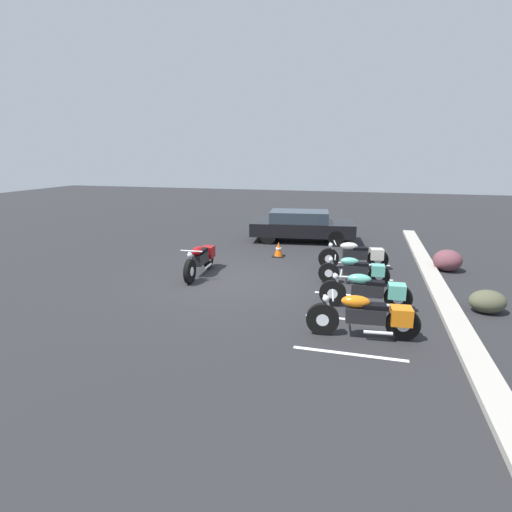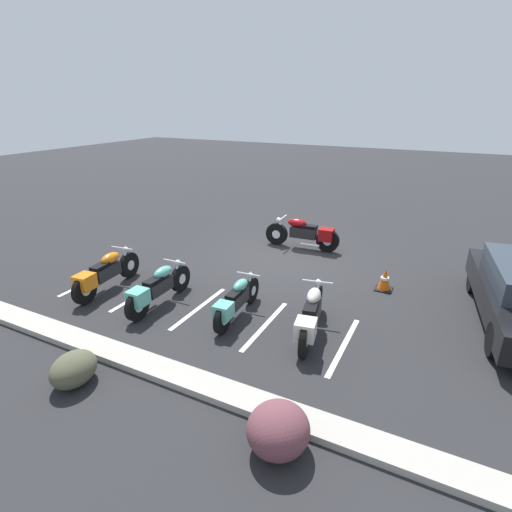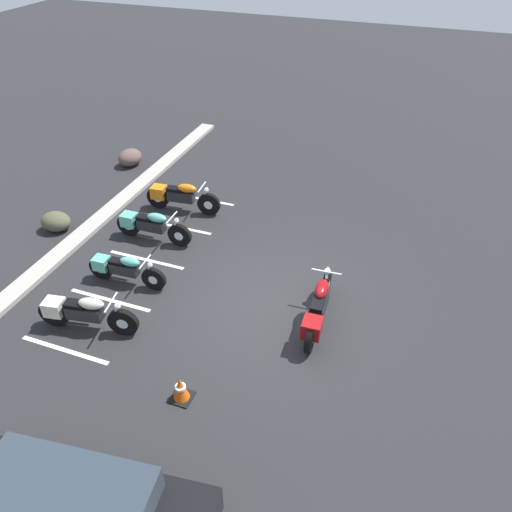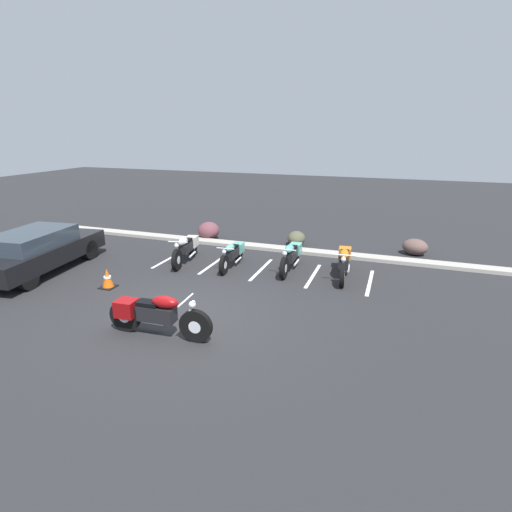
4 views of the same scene
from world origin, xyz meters
name	(u,v)px [view 2 (image 2 of 4)]	position (x,y,z in m)	size (l,w,h in m)	color
ground	(285,258)	(0.00, 0.00, 0.00)	(60.00, 60.00, 0.00)	#262628
motorcycle_maroon_featured	(305,233)	(-0.25, -1.01, 0.49)	(2.36, 0.66, 0.93)	black
parked_bike_0	(311,315)	(-2.06, 3.62, 0.47)	(0.76, 2.21, 0.87)	black
parked_bike_1	(236,301)	(-0.44, 3.68, 0.42)	(0.56, 1.99, 0.78)	black
parked_bike_2	(157,288)	(1.39, 4.01, 0.45)	(0.61, 2.17, 0.85)	black
parked_bike_3	(104,273)	(3.01, 3.97, 0.47)	(0.64, 2.24, 0.88)	black
concrete_curb	(152,366)	(0.00, 5.84, 0.06)	(18.00, 0.50, 0.12)	#A8A399
landscape_rock_0	(278,430)	(-2.61, 6.41, 0.34)	(0.87, 0.83, 0.68)	brown
landscape_rock_1	(74,369)	(0.89, 6.67, 0.27)	(0.82, 0.66, 0.54)	#4F4F3A
traffic_cone	(385,280)	(-2.98, 0.85, 0.26)	(0.40, 0.40, 0.55)	black
stall_line_0	(344,346)	(-2.76, 3.66, 0.00)	(0.10, 2.10, 0.00)	white
stall_line_1	(265,325)	(-1.11, 3.66, 0.00)	(0.10, 2.10, 0.00)	white
stall_line_2	(199,308)	(0.53, 3.66, 0.00)	(0.10, 2.10, 0.00)	white
stall_line_3	(142,293)	(2.17, 3.66, 0.00)	(0.10, 2.10, 0.00)	white
stall_line_4	(93,280)	(3.81, 3.66, 0.00)	(0.10, 2.10, 0.00)	white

